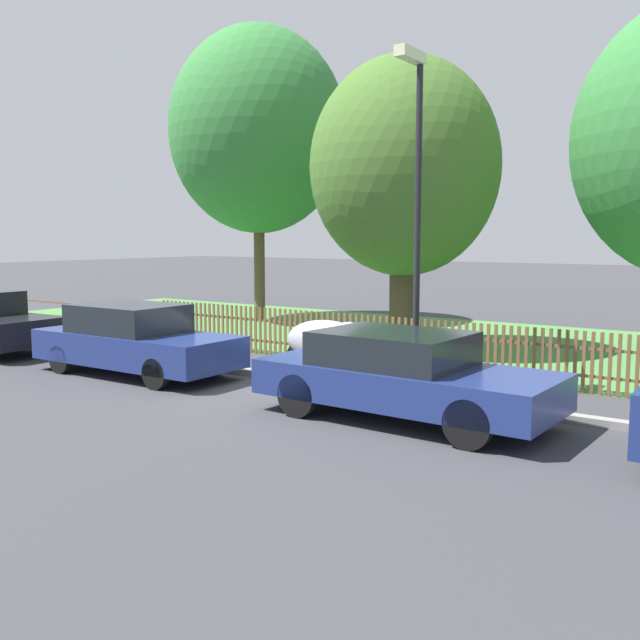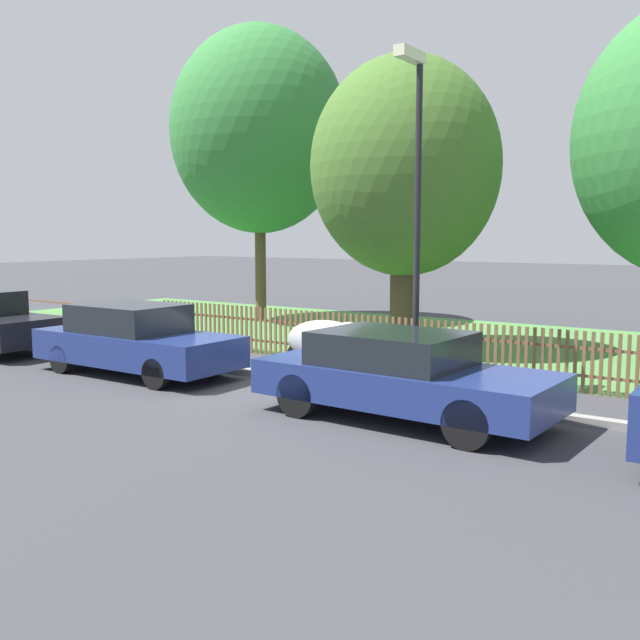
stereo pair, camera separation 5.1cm
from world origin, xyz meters
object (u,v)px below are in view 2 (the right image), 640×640
(parked_car_black_saloon, at_px, (135,340))
(tree_behind_motorcycle, at_px, (405,168))
(tree_nearest_kerb, at_px, (259,131))
(covered_motorcycle, at_px, (330,342))
(street_lamp, at_px, (415,182))
(parked_car_navy_estate, at_px, (401,374))

(parked_car_black_saloon, relative_size, tree_behind_motorcycle, 0.63)
(tree_behind_motorcycle, bearing_deg, tree_nearest_kerb, 158.71)
(covered_motorcycle, height_order, street_lamp, street_lamp)
(parked_car_black_saloon, bearing_deg, covered_motorcycle, 31.89)
(parked_car_black_saloon, bearing_deg, street_lamp, 17.14)
(tree_nearest_kerb, bearing_deg, parked_car_navy_estate, -40.97)
(parked_car_navy_estate, height_order, tree_behind_motorcycle, tree_behind_motorcycle)
(parked_car_navy_estate, distance_m, street_lamp, 3.47)
(parked_car_black_saloon, xyz_separation_m, tree_nearest_kerb, (-3.58, 8.16, 5.22))
(parked_car_black_saloon, distance_m, parked_car_navy_estate, 5.91)
(tree_nearest_kerb, relative_size, tree_behind_motorcycle, 1.33)
(parked_car_navy_estate, distance_m, covered_motorcycle, 3.45)
(parked_car_black_saloon, bearing_deg, parked_car_navy_estate, -1.55)
(tree_nearest_kerb, bearing_deg, parked_car_black_saloon, -66.28)
(parked_car_black_saloon, height_order, parked_car_navy_estate, parked_car_black_saloon)
(parked_car_black_saloon, height_order, covered_motorcycle, parked_car_black_saloon)
(parked_car_black_saloon, distance_m, tree_behind_motorcycle, 7.26)
(parked_car_black_saloon, height_order, tree_nearest_kerb, tree_nearest_kerb)
(parked_car_black_saloon, relative_size, covered_motorcycle, 2.12)
(parked_car_black_saloon, relative_size, tree_nearest_kerb, 0.48)
(tree_behind_motorcycle, xyz_separation_m, street_lamp, (2.34, -3.99, -0.67))
(parked_car_navy_estate, distance_m, tree_behind_motorcycle, 7.42)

